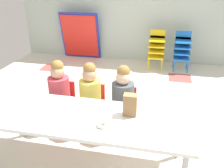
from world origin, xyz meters
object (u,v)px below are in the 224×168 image
object	(u,v)px
paper_bag_brown	(130,105)
kid_chair_yellow_stack	(157,47)
seated_child_near_camera	(60,89)
seated_child_middle_seat	(90,92)
donut_powdered_on_plate	(103,125)
folded_activity_table	(80,36)
paper_plate_center_table	(33,104)
craft_table	(88,120)
paper_plate_near_edge	(103,127)
seated_child_far_right	(123,95)
kid_chair_blue_stack	(182,49)

from	to	relation	value
paper_bag_brown	kid_chair_yellow_stack	bearing A→B (deg)	87.09
seated_child_near_camera	seated_child_middle_seat	xyz separation A→B (m)	(0.40, 0.00, 0.00)
seated_child_middle_seat	donut_powdered_on_plate	size ratio (longest dim) A/B	8.32
folded_activity_table	paper_plate_center_table	xyz separation A→B (m)	(0.59, -3.24, 0.06)
craft_table	paper_plate_near_edge	xyz separation A→B (m)	(0.19, -0.14, 0.05)
craft_table	seated_child_near_camera	size ratio (longest dim) A/B	2.17
seated_child_middle_seat	donut_powdered_on_plate	bearing A→B (deg)	-65.08
craft_table	donut_powdered_on_plate	world-z (taller)	donut_powdered_on_plate
seated_child_far_right	paper_plate_near_edge	distance (m)	0.73
seated_child_far_right	paper_bag_brown	world-z (taller)	seated_child_far_right
paper_bag_brown	seated_child_near_camera	bearing A→B (deg)	153.71
seated_child_near_camera	paper_bag_brown	xyz separation A→B (m)	(0.95, -0.47, 0.15)
kid_chair_yellow_stack	donut_powdered_on_plate	xyz separation A→B (m)	(-0.36, -3.19, 0.16)
kid_chair_blue_stack	paper_plate_center_table	distance (m)	3.41
craft_table	folded_activity_table	distance (m)	3.56
folded_activity_table	paper_plate_center_table	distance (m)	3.29
craft_table	seated_child_far_right	distance (m)	0.63
paper_bag_brown	seated_child_far_right	bearing A→B (deg)	107.58
folded_activity_table	donut_powdered_on_plate	bearing A→B (deg)	-67.83
kid_chair_yellow_stack	donut_powdered_on_plate	distance (m)	3.22
seated_child_middle_seat	kid_chair_blue_stack	bearing A→B (deg)	63.78
paper_plate_center_table	paper_bag_brown	bearing A→B (deg)	0.63
donut_powdered_on_plate	paper_plate_center_table	bearing A→B (deg)	163.52
craft_table	seated_child_near_camera	distance (m)	0.80
folded_activity_table	seated_child_middle_seat	bearing A→B (deg)	-68.57
craft_table	kid_chair_blue_stack	size ratio (longest dim) A/B	2.49
seated_child_middle_seat	kid_chair_yellow_stack	xyz separation A→B (m)	(0.70, 2.47, -0.10)
kid_chair_yellow_stack	seated_child_near_camera	bearing A→B (deg)	-113.90
craft_table	paper_bag_brown	xyz separation A→B (m)	(0.40, 0.12, 0.16)
kid_chair_yellow_stack	folded_activity_table	xyz separation A→B (m)	(-1.78, 0.29, 0.08)
kid_chair_yellow_stack	kid_chair_blue_stack	world-z (taller)	same
folded_activity_table	paper_plate_center_table	size ratio (longest dim) A/B	6.04
seated_child_far_right	paper_plate_near_edge	size ratio (longest dim) A/B	5.10
seated_child_near_camera	paper_plate_center_table	bearing A→B (deg)	-100.96
seated_child_far_right	donut_powdered_on_plate	xyz separation A→B (m)	(-0.06, -0.72, 0.06)
seated_child_middle_seat	kid_chair_blue_stack	size ratio (longest dim) A/B	1.15
seated_child_near_camera	donut_powdered_on_plate	xyz separation A→B (m)	(0.74, -0.72, 0.06)
craft_table	paper_plate_near_edge	size ratio (longest dim) A/B	11.08
kid_chair_blue_stack	paper_plate_near_edge	bearing A→B (deg)	-105.41
seated_child_near_camera	folded_activity_table	distance (m)	2.84
paper_plate_center_table	donut_powdered_on_plate	distance (m)	0.86
craft_table	paper_plate_near_edge	distance (m)	0.24
craft_table	paper_bag_brown	size ratio (longest dim) A/B	9.07
kid_chair_blue_stack	folded_activity_table	bearing A→B (deg)	172.91
kid_chair_yellow_stack	donut_powdered_on_plate	bearing A→B (deg)	-96.44
donut_powdered_on_plate	seated_child_middle_seat	bearing A→B (deg)	114.92
kid_chair_yellow_stack	folded_activity_table	world-z (taller)	folded_activity_table
seated_child_far_right	donut_powdered_on_plate	bearing A→B (deg)	-94.96
seated_child_middle_seat	paper_plate_near_edge	distance (m)	0.80
seated_child_middle_seat	donut_powdered_on_plate	distance (m)	0.80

